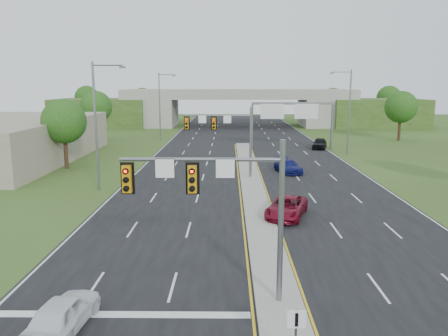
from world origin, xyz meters
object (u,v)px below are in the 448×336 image
car_white (63,313)px  car_far_b (288,166)px  keep_right_sign (296,330)px  overpass (238,110)px  car_far_a (287,207)px  car_far_c (320,143)px  signal_mast_near (225,196)px  sign_gantry (291,112)px  signal_mast_far (227,131)px

car_white → car_far_b: (12.46, 30.22, -0.01)m
keep_right_sign → car_white: keep_right_sign is taller
overpass → car_white: bearing=-95.8°
keep_right_sign → overpass: size_ratio=0.03×
car_far_a → car_far_c: 34.46m
signal_mast_near → keep_right_sign: size_ratio=3.18×
car_far_a → car_far_b: size_ratio=1.08×
sign_gantry → car_white: 49.59m
car_white → car_far_c: bearing=-106.3°
car_far_c → signal_mast_near: bearing=-89.8°
signal_mast_far → sign_gantry: (8.95, 19.99, 0.51)m
signal_mast_far → car_far_c: signal_mast_far is taller
signal_mast_near → signal_mast_far: 25.00m
sign_gantry → overpass: bearing=100.8°
signal_mast_far → car_far_b: 8.18m
keep_right_sign → car_far_b: size_ratio=0.47×
signal_mast_near → car_far_a: signal_mast_near is taller
overpass → signal_mast_far: bearing=-92.4°
signal_mast_near → car_white: bearing=-161.5°
keep_right_sign → car_far_a: 16.98m
keep_right_sign → sign_gantry: sign_gantry is taller
overpass → car_white: 82.59m
car_white → keep_right_sign: bearing=169.7°
car_white → car_far_a: car_far_a is taller
keep_right_sign → car_far_b: 32.89m
signal_mast_far → car_white: size_ratio=1.75×
signal_mast_far → car_far_a: signal_mast_far is taller
overpass → car_far_a: overpass is taller
signal_mast_far → car_far_a: bearing=-71.7°
sign_gantry → overpass: size_ratio=0.14×
signal_mast_near → sign_gantry: 45.88m
keep_right_sign → car_far_b: (4.11, 32.63, -0.82)m
signal_mast_far → keep_right_sign: (2.26, -29.45, -3.21)m
car_far_c → car_far_b: bearing=-95.1°
sign_gantry → car_white: bearing=-107.7°
car_far_b → signal_mast_far: bearing=-168.2°
signal_mast_near → signal_mast_far: bearing=90.0°
signal_mast_near → overpass: 80.11m
car_white → car_far_a: (10.26, 14.44, 0.01)m
signal_mast_far → overpass: overpass is taller
signal_mast_far → car_far_c: size_ratio=1.54×
signal_mast_near → car_far_a: 13.69m
signal_mast_near → signal_mast_far: (0.00, 25.00, 0.00)m
sign_gantry → car_far_c: (4.32, 0.64, -4.45)m
car_far_a → car_far_c: (9.09, 33.24, 0.07)m
signal_mast_near → keep_right_sign: 5.94m
sign_gantry → car_far_c: bearing=8.5°
keep_right_sign → car_far_b: keep_right_sign is taller
car_far_c → car_white: bearing=-95.7°
car_far_a → keep_right_sign: bearing=-77.8°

